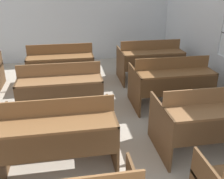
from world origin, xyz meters
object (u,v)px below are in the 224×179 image
Objects in this scene: bench_second_center at (59,131)px; bench_back_center at (61,64)px; bench_third_center at (61,88)px; bench_third_right at (171,81)px; bench_back_right at (150,59)px; bench_second_right at (209,118)px.

bench_back_center is (0.01, 2.58, 0.00)m from bench_second_center.
bench_third_right is at bearing 0.39° from bench_third_center.
bench_second_center and bench_back_right have the same top height.
bench_third_center and bench_third_right have the same top height.
bench_second_right is 1.00× the size of bench_third_center.
bench_second_right is at bearing -53.85° from bench_back_center.
bench_second_center is 1.00× the size of bench_third_center.
bench_third_right is at bearing -90.86° from bench_back_right.
bench_third_center and bench_back_center have the same top height.
bench_third_right is at bearing 34.70° from bench_second_center.
bench_second_center is at bearing -90.49° from bench_third_center.
bench_second_center is at bearing -90.22° from bench_back_center.
bench_back_right is (1.92, 2.59, 0.00)m from bench_second_center.
bench_back_center is (-1.89, 1.26, 0.00)m from bench_third_right.
bench_second_center is 2.58m from bench_back_center.
bench_second_right and bench_back_center have the same top height.
bench_third_right is (-0.00, 1.33, 0.00)m from bench_second_right.
bench_third_center is 1.00× the size of bench_third_right.
bench_second_center is 1.00× the size of bench_third_right.
bench_back_right is (0.02, 1.27, 0.00)m from bench_third_right.
bench_second_center is 2.31m from bench_third_right.
bench_back_center is 1.00× the size of bench_back_right.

